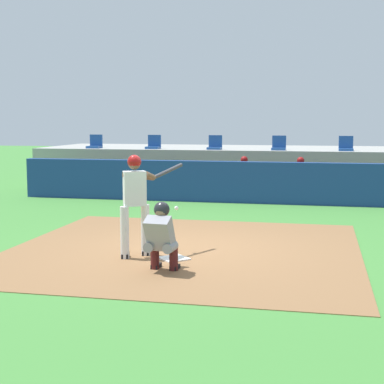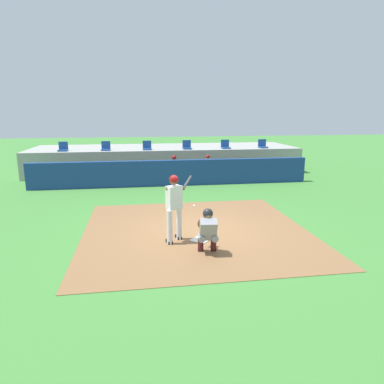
# 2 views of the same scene
# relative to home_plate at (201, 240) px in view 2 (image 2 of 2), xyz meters

# --- Properties ---
(ground_plane) EXTENTS (80.00, 80.00, 0.00)m
(ground_plane) POSITION_rel_home_plate_xyz_m (0.00, 0.80, -0.02)
(ground_plane) COLOR #428438
(dirt_infield) EXTENTS (6.40, 6.40, 0.01)m
(dirt_infield) POSITION_rel_home_plate_xyz_m (0.00, 0.80, -0.02)
(dirt_infield) COLOR olive
(dirt_infield) RESTS_ON ground
(home_plate) EXTENTS (0.62, 0.62, 0.02)m
(home_plate) POSITION_rel_home_plate_xyz_m (0.00, 0.00, 0.00)
(home_plate) COLOR white
(home_plate) RESTS_ON dirt_infield
(batter_at_plate) EXTENTS (0.86, 1.27, 1.80)m
(batter_at_plate) POSITION_rel_home_plate_xyz_m (-0.68, 0.05, 1.01)
(batter_at_plate) COLOR silver
(batter_at_plate) RESTS_ON ground
(catcher_crouched) EXTENTS (0.51, 1.76, 1.13)m
(catcher_crouched) POSITION_rel_home_plate_xyz_m (0.01, -0.82, 0.59)
(catcher_crouched) COLOR gray
(catcher_crouched) RESTS_ON ground
(dugout_wall) EXTENTS (13.00, 0.30, 1.20)m
(dugout_wall) POSITION_rel_home_plate_xyz_m (0.00, 7.30, 0.58)
(dugout_wall) COLOR navy
(dugout_wall) RESTS_ON ground
(dugout_bench) EXTENTS (11.80, 0.44, 0.45)m
(dugout_bench) POSITION_rel_home_plate_xyz_m (0.00, 8.30, 0.20)
(dugout_bench) COLOR olive
(dugout_bench) RESTS_ON ground
(dugout_player_0) EXTENTS (0.49, 0.70, 1.30)m
(dugout_player_0) POSITION_rel_home_plate_xyz_m (0.17, 8.14, 0.65)
(dugout_player_0) COLOR #939399
(dugout_player_0) RESTS_ON ground
(dugout_player_1) EXTENTS (0.49, 0.70, 1.30)m
(dugout_player_1) POSITION_rel_home_plate_xyz_m (1.87, 8.14, 0.65)
(dugout_player_1) COLOR #939399
(dugout_player_1) RESTS_ON ground
(stands_platform) EXTENTS (15.00, 4.40, 1.40)m
(stands_platform) POSITION_rel_home_plate_xyz_m (0.00, 11.70, 0.68)
(stands_platform) COLOR #9E9E99
(stands_platform) RESTS_ON ground
(stadium_seat_0) EXTENTS (0.46, 0.46, 0.48)m
(stadium_seat_0) POSITION_rel_home_plate_xyz_m (-5.42, 10.18, 1.51)
(stadium_seat_0) COLOR #1E478C
(stadium_seat_0) RESTS_ON stands_platform
(stadium_seat_1) EXTENTS (0.46, 0.46, 0.48)m
(stadium_seat_1) POSITION_rel_home_plate_xyz_m (-3.25, 10.18, 1.51)
(stadium_seat_1) COLOR #1E478C
(stadium_seat_1) RESTS_ON stands_platform
(stadium_seat_2) EXTENTS (0.46, 0.46, 0.48)m
(stadium_seat_2) POSITION_rel_home_plate_xyz_m (-1.08, 10.18, 1.51)
(stadium_seat_2) COLOR #1E478C
(stadium_seat_2) RESTS_ON stands_platform
(stadium_seat_3) EXTENTS (0.46, 0.46, 0.48)m
(stadium_seat_3) POSITION_rel_home_plate_xyz_m (1.08, 10.18, 1.51)
(stadium_seat_3) COLOR #1E478C
(stadium_seat_3) RESTS_ON stands_platform
(stadium_seat_4) EXTENTS (0.46, 0.46, 0.48)m
(stadium_seat_4) POSITION_rel_home_plate_xyz_m (3.25, 10.18, 1.51)
(stadium_seat_4) COLOR #1E478C
(stadium_seat_4) RESTS_ON stands_platform
(stadium_seat_5) EXTENTS (0.46, 0.46, 0.48)m
(stadium_seat_5) POSITION_rel_home_plate_xyz_m (5.42, 10.18, 1.51)
(stadium_seat_5) COLOR #1E478C
(stadium_seat_5) RESTS_ON stands_platform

